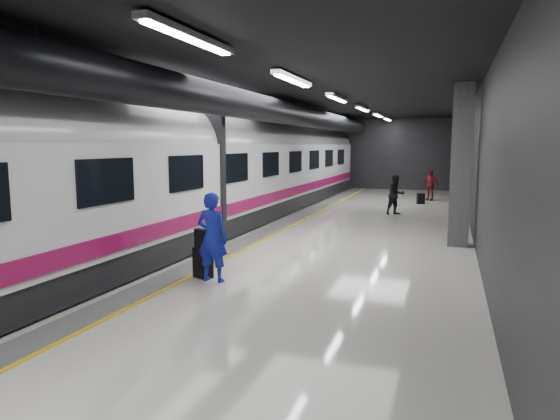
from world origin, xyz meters
The scene contains 9 objects.
ground centered at (0.00, 0.00, 0.00)m, with size 40.00×40.00×0.00m, color silver.
platform_hall centered at (-0.29, 0.96, 3.54)m, with size 10.02×40.02×4.51m.
train centered at (-3.25, 0.00, 2.07)m, with size 3.05×38.00×4.05m.
traveler_main centered at (-0.33, -3.60, 0.93)m, with size 0.68×0.45×1.87m, color #1B30CF.
suitcase_main centered at (-0.65, -3.42, 0.33)m, with size 0.40×0.25×0.65m, color black.
shoulder_bag centered at (-0.68, -3.40, 0.85)m, with size 0.30×0.16×0.40m, color black.
traveler_far_a centered at (2.21, 7.94, 0.81)m, with size 0.79×0.62×1.63m, color black.
traveler_far_b centered at (3.33, 13.93, 0.79)m, with size 0.93×0.39×1.58m, color maroon.
suitcase_far centered at (2.98, 12.15, 0.26)m, with size 0.35×0.23×0.51m, color black.
Camera 1 is at (4.27, -12.74, 2.81)m, focal length 32.00 mm.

